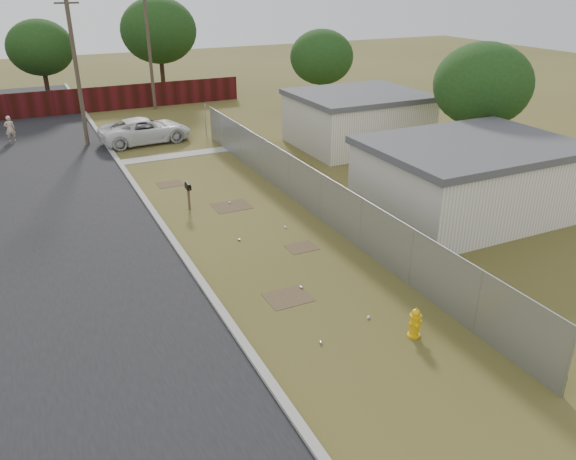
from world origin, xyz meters
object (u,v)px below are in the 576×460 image
fire_hydrant (415,323)px  pickup_truck (145,130)px  mailbox (188,189)px  pedestrian (10,129)px

fire_hydrant → pickup_truck: (-2.18, 23.40, 0.32)m
mailbox → pedestrian: (-6.58, 15.20, -0.16)m
pickup_truck → pedestrian: 8.20m
fire_hydrant → pickup_truck: bearing=95.3°
pickup_truck → mailbox: bearing=171.4°
pickup_truck → pedestrian: bearing=58.8°
fire_hydrant → pedestrian: 28.67m
pickup_truck → pedestrian: pedestrian is taller
fire_hydrant → pedestrian: size_ratio=0.57×
fire_hydrant → mailbox: size_ratio=0.75×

